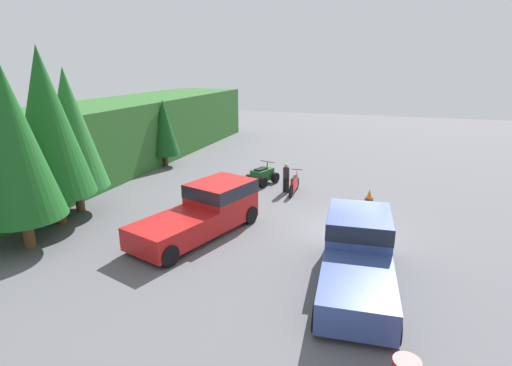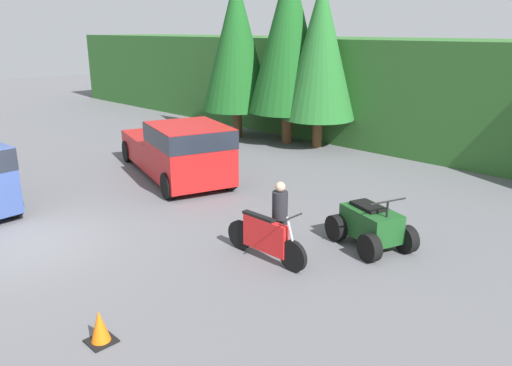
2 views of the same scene
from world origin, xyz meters
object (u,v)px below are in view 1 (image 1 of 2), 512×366
(quad_atv, at_px, (262,176))
(traffic_cone, at_px, (369,195))
(pickup_truck_second, at_px, (358,250))
(rider_person, at_px, (286,177))
(dirt_bike, at_px, (294,185))
(pickup_truck_red, at_px, (206,208))

(quad_atv, distance_m, traffic_cone, 6.13)
(pickup_truck_second, height_order, rider_person, pickup_truck_second)
(dirt_bike, bearing_deg, traffic_cone, -87.56)
(traffic_cone, bearing_deg, pickup_truck_red, 135.33)
(pickup_truck_red, bearing_deg, rider_person, 0.30)
(quad_atv, height_order, rider_person, rider_person)
(pickup_truck_red, relative_size, quad_atv, 2.89)
(dirt_bike, relative_size, quad_atv, 1.03)
(pickup_truck_second, distance_m, dirt_bike, 8.92)
(traffic_cone, bearing_deg, quad_atv, 81.08)
(pickup_truck_red, distance_m, quad_atv, 7.25)
(quad_atv, xyz_separation_m, traffic_cone, (-0.95, -6.06, -0.22))
(pickup_truck_red, distance_m, dirt_bike, 6.50)
(rider_person, xyz_separation_m, traffic_cone, (0.23, -4.35, -0.63))
(dirt_bike, distance_m, quad_atv, 2.45)
(pickup_truck_second, relative_size, traffic_cone, 10.72)
(pickup_truck_red, relative_size, pickup_truck_second, 1.03)
(pickup_truck_second, bearing_deg, traffic_cone, -4.13)
(dirt_bike, height_order, rider_person, rider_person)
(dirt_bike, distance_m, rider_person, 0.60)
(pickup_truck_red, distance_m, pickup_truck_second, 6.51)
(dirt_bike, xyz_separation_m, traffic_cone, (0.22, -3.90, -0.22))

